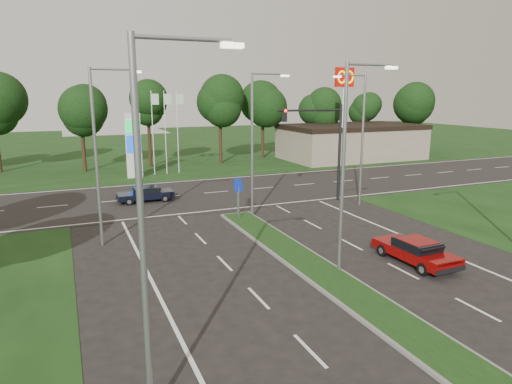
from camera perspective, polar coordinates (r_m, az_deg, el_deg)
name	(u,v)px	position (r m, az deg, el deg)	size (l,w,h in m)	color
ground	(422,343)	(16.11, 20.03, -17.35)	(160.00, 160.00, 0.00)	black
verge_far	(141,150)	(66.22, -14.21, 5.16)	(160.00, 50.00, 0.02)	black
cross_road	(204,193)	(36.27, -6.49, -0.17)	(160.00, 12.00, 0.02)	black
median_kerb	(350,292)	(18.83, 11.61, -12.15)	(2.00, 26.00, 0.12)	slate
commercial_building	(351,142)	(56.31, 11.83, 6.13)	(16.00, 9.00, 4.00)	gray
streetlight_median_near	(347,158)	(19.58, 11.36, 4.14)	(2.53, 0.22, 9.00)	gray
streetlight_median_far	(255,137)	(28.35, -0.11, 6.83)	(2.53, 0.22, 9.00)	gray
streetlight_left_near	(150,216)	(10.49, -13.10, -2.89)	(2.53, 0.22, 9.00)	gray
streetlight_left_far	(100,148)	(24.21, -18.97, 5.23)	(2.53, 0.22, 9.00)	gray
streetlight_right_far	(360,133)	(32.18, 12.90, 7.17)	(2.53, 0.22, 9.00)	gray
traffic_signal	(324,138)	(32.98, 8.54, 6.72)	(5.10, 0.42, 7.00)	black
median_signs	(238,191)	(28.86, -2.25, 0.15)	(1.16, 1.76, 2.38)	gray
gas_pylon	(136,144)	(43.73, -14.80, 5.86)	(5.80, 1.26, 8.00)	silver
mcdonalds_sign	(344,91)	(50.44, 10.95, 12.30)	(2.20, 0.47, 10.40)	silver
treeline_far	(161,102)	(50.95, -11.79, 10.96)	(6.00, 6.00, 9.90)	black
red_sedan	(415,251)	(22.56, 19.30, -6.92)	(1.82, 4.21, 1.15)	#7A0706
navy_sedan	(146,194)	(34.13, -13.63, -0.23)	(3.96, 1.64, 1.09)	black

